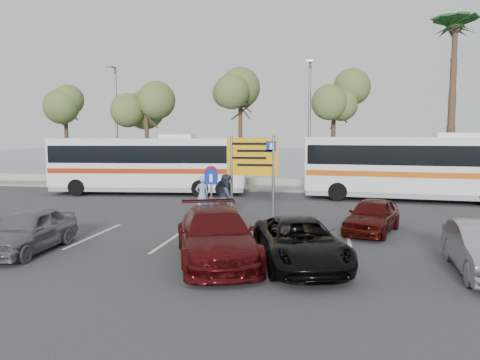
% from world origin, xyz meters
% --- Properties ---
extents(ground, '(120.00, 120.00, 0.00)m').
position_xyz_m(ground, '(0.00, 0.00, 0.00)').
color(ground, '#323235').
rests_on(ground, ground).
extents(kerb_strip, '(44.00, 2.40, 0.15)m').
position_xyz_m(kerb_strip, '(0.00, 14.00, 0.07)').
color(kerb_strip, gray).
rests_on(kerb_strip, ground).
extents(seawall, '(48.00, 0.80, 0.60)m').
position_xyz_m(seawall, '(0.00, 16.00, 0.30)').
color(seawall, '#A69E85').
rests_on(seawall, ground).
extents(sea, '(140.00, 140.00, 0.00)m').
position_xyz_m(sea, '(0.00, 60.00, 0.01)').
color(sea, '#415C69').
rests_on(sea, ground).
extents(tree_far_left, '(3.20, 3.20, 7.60)m').
position_xyz_m(tree_far_left, '(-14.00, 14.00, 6.33)').
color(tree_far_left, '#382619').
rests_on(tree_far_left, kerb_strip).
extents(tree_left, '(3.20, 3.20, 7.20)m').
position_xyz_m(tree_left, '(-8.00, 14.00, 6.00)').
color(tree_left, '#382619').
rests_on(tree_left, kerb_strip).
extents(tree_mid, '(3.20, 3.20, 8.00)m').
position_xyz_m(tree_mid, '(-1.50, 14.00, 6.65)').
color(tree_mid, '#382619').
rests_on(tree_mid, kerb_strip).
extents(tree_right, '(3.20, 3.20, 7.40)m').
position_xyz_m(tree_right, '(4.50, 14.00, 6.17)').
color(tree_right, '#382619').
rests_on(tree_right, kerb_strip).
extents(palm_tree, '(4.80, 4.80, 11.20)m').
position_xyz_m(palm_tree, '(11.50, 14.00, 9.87)').
color(palm_tree, '#382619').
rests_on(palm_tree, kerb_strip).
extents(street_lamp_left, '(0.45, 1.15, 8.01)m').
position_xyz_m(street_lamp_left, '(-10.00, 13.52, 4.60)').
color(street_lamp_left, slate).
rests_on(street_lamp_left, kerb_strip).
extents(street_lamp_right, '(0.45, 1.15, 8.01)m').
position_xyz_m(street_lamp_right, '(3.00, 13.52, 4.60)').
color(street_lamp_right, slate).
rests_on(street_lamp_right, kerb_strip).
extents(direction_sign, '(2.20, 0.12, 3.60)m').
position_xyz_m(direction_sign, '(1.00, 3.20, 2.43)').
color(direction_sign, slate).
rests_on(direction_sign, ground).
extents(sign_no_stop, '(0.60, 0.08, 2.35)m').
position_xyz_m(sign_no_stop, '(-0.60, 2.38, 1.58)').
color(sign_no_stop, slate).
rests_on(sign_no_stop, ground).
extents(sign_parking, '(0.50, 0.07, 2.25)m').
position_xyz_m(sign_parking, '(-0.20, 0.79, 1.47)').
color(sign_parking, slate).
rests_on(sign_parking, ground).
extents(lane_markings, '(12.02, 4.20, 0.01)m').
position_xyz_m(lane_markings, '(-1.14, -1.00, 0.00)').
color(lane_markings, silver).
rests_on(lane_markings, ground).
extents(coach_bus_left, '(11.87, 3.94, 3.63)m').
position_xyz_m(coach_bus_left, '(-6.50, 10.50, 1.68)').
color(coach_bus_left, white).
rests_on(coach_bus_left, ground).
extents(coach_bus_right, '(12.15, 3.69, 3.73)m').
position_xyz_m(coach_bus_right, '(9.01, 10.26, 1.73)').
color(coach_bus_right, white).
rests_on(coach_bus_right, ground).
extents(car_silver_a, '(1.70, 3.97, 1.33)m').
position_xyz_m(car_silver_a, '(-5.00, -3.50, 0.67)').
color(car_silver_a, slate).
rests_on(car_silver_a, ground).
extents(car_maroon, '(3.73, 5.61, 1.51)m').
position_xyz_m(car_maroon, '(1.00, -3.50, 0.76)').
color(car_maroon, '#4D0C0E').
rests_on(car_maroon, ground).
extents(car_red, '(2.63, 4.04, 1.28)m').
position_xyz_m(car_red, '(5.80, 1.35, 0.64)').
color(car_red, '#450D09').
rests_on(car_red, ground).
extents(suv_black, '(3.33, 5.08, 1.30)m').
position_xyz_m(suv_black, '(3.40, -3.50, 0.65)').
color(suv_black, black).
rests_on(suv_black, ground).
extents(pedestrian_near, '(0.76, 0.73, 1.76)m').
position_xyz_m(pedestrian_near, '(-1.46, 4.14, 0.88)').
color(pedestrian_near, '#809EBB').
rests_on(pedestrian_near, ground).
extents(pedestrian_far, '(0.85, 1.04, 1.99)m').
position_xyz_m(pedestrian_far, '(0.00, 2.67, 0.99)').
color(pedestrian_far, '#34394E').
rests_on(pedestrian_far, ground).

